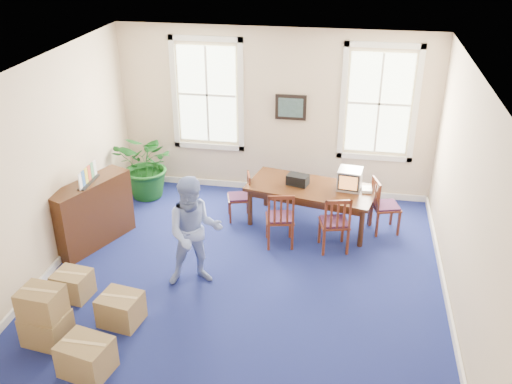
% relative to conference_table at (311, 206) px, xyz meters
% --- Properties ---
extents(floor, '(6.50, 6.50, 0.00)m').
position_rel_conference_table_xyz_m(floor, '(-0.84, -1.97, -0.37)').
color(floor, navy).
rests_on(floor, ground).
extents(ceiling, '(6.50, 6.50, 0.00)m').
position_rel_conference_table_xyz_m(ceiling, '(-0.84, -1.97, 2.83)').
color(ceiling, white).
rests_on(ceiling, ground).
extents(wall_back, '(6.50, 0.00, 6.50)m').
position_rel_conference_table_xyz_m(wall_back, '(-0.84, 1.28, 1.23)').
color(wall_back, beige).
rests_on(wall_back, ground).
extents(wall_front, '(6.50, 0.00, 6.50)m').
position_rel_conference_table_xyz_m(wall_front, '(-0.84, -5.22, 1.23)').
color(wall_front, beige).
rests_on(wall_front, ground).
extents(wall_left, '(0.00, 6.50, 6.50)m').
position_rel_conference_table_xyz_m(wall_left, '(-3.84, -1.97, 1.23)').
color(wall_left, beige).
rests_on(wall_left, ground).
extents(wall_right, '(0.00, 6.50, 6.50)m').
position_rel_conference_table_xyz_m(wall_right, '(2.16, -1.97, 1.23)').
color(wall_right, beige).
rests_on(wall_right, ground).
extents(baseboard_back, '(6.00, 0.04, 0.12)m').
position_rel_conference_table_xyz_m(baseboard_back, '(-0.84, 1.25, -0.31)').
color(baseboard_back, white).
rests_on(baseboard_back, ground).
extents(baseboard_left, '(0.04, 6.50, 0.12)m').
position_rel_conference_table_xyz_m(baseboard_left, '(-3.81, -1.97, -0.31)').
color(baseboard_left, white).
rests_on(baseboard_left, ground).
extents(baseboard_right, '(0.04, 6.50, 0.12)m').
position_rel_conference_table_xyz_m(baseboard_right, '(2.13, -1.97, -0.31)').
color(baseboard_right, white).
rests_on(baseboard_right, ground).
extents(window_left, '(1.40, 0.12, 2.20)m').
position_rel_conference_table_xyz_m(window_left, '(-2.14, 1.26, 1.53)').
color(window_left, white).
rests_on(window_left, ground).
extents(window_right, '(1.40, 0.12, 2.20)m').
position_rel_conference_table_xyz_m(window_right, '(1.06, 1.26, 1.53)').
color(window_right, white).
rests_on(window_right, ground).
extents(wall_picture, '(0.58, 0.06, 0.48)m').
position_rel_conference_table_xyz_m(wall_picture, '(-0.54, 1.23, 1.38)').
color(wall_picture, black).
rests_on(wall_picture, ground).
extents(conference_table, '(2.34, 1.42, 0.74)m').
position_rel_conference_table_xyz_m(conference_table, '(0.00, 0.00, 0.00)').
color(conference_table, '#40210F').
rests_on(conference_table, ground).
extents(crt_tv, '(0.44, 0.47, 0.36)m').
position_rel_conference_table_xyz_m(crt_tv, '(0.64, 0.05, 0.55)').
color(crt_tv, '#B7B7BC').
rests_on(crt_tv, conference_table).
extents(game_console, '(0.18, 0.22, 0.05)m').
position_rel_conference_table_xyz_m(game_console, '(0.94, 0.00, 0.40)').
color(game_console, white).
rests_on(game_console, conference_table).
extents(equipment_bag, '(0.41, 0.32, 0.18)m').
position_rel_conference_table_xyz_m(equipment_bag, '(-0.25, 0.05, 0.46)').
color(equipment_bag, black).
rests_on(equipment_bag, conference_table).
extents(chair_near_left, '(0.54, 0.54, 1.01)m').
position_rel_conference_table_xyz_m(chair_near_left, '(-0.45, -0.74, 0.13)').
color(chair_near_left, maroon).
rests_on(chair_near_left, ground).
extents(chair_near_right, '(0.55, 0.55, 1.01)m').
position_rel_conference_table_xyz_m(chair_near_right, '(0.45, -0.74, 0.13)').
color(chair_near_right, maroon).
rests_on(chair_near_right, ground).
extents(chair_end_left, '(0.48, 0.48, 0.87)m').
position_rel_conference_table_xyz_m(chair_end_left, '(-1.29, 0.00, 0.06)').
color(chair_end_left, maroon).
rests_on(chair_end_left, ground).
extents(chair_end_right, '(0.55, 0.55, 0.99)m').
position_rel_conference_table_xyz_m(chair_end_right, '(1.29, 0.00, 0.12)').
color(chair_end_right, maroon).
rests_on(chair_end_right, ground).
extents(man, '(1.00, 0.88, 1.71)m').
position_rel_conference_table_xyz_m(man, '(-1.53, -2.03, 0.49)').
color(man, '#7A90CF').
rests_on(man, ground).
extents(credenza, '(0.96, 1.52, 1.15)m').
position_rel_conference_table_xyz_m(credenza, '(-3.50, -1.26, 0.21)').
color(credenza, '#40210F').
rests_on(credenza, ground).
extents(brochure_rack, '(0.20, 0.66, 0.29)m').
position_rel_conference_table_xyz_m(brochure_rack, '(-3.48, -1.26, 0.93)').
color(brochure_rack, '#99999E').
rests_on(brochure_rack, credenza).
extents(potted_plant, '(1.44, 1.33, 1.35)m').
position_rel_conference_table_xyz_m(potted_plant, '(-3.17, 0.56, 0.30)').
color(potted_plant, '#124C17').
rests_on(potted_plant, ground).
extents(cardboard_boxes, '(1.70, 1.70, 0.85)m').
position_rel_conference_table_xyz_m(cardboard_boxes, '(-2.87, -3.55, 0.05)').
color(cardboard_boxes, olive).
rests_on(cardboard_boxes, ground).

